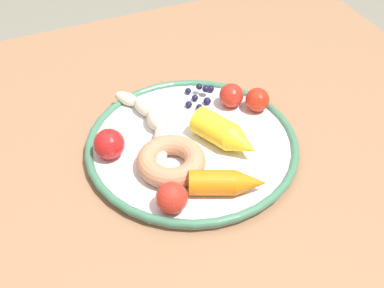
{
  "coord_description": "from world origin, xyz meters",
  "views": [
    {
      "loc": [
        -0.24,
        -0.55,
        1.27
      ],
      "look_at": [
        -0.01,
        -0.02,
        0.75
      ],
      "focal_mm": 50.47,
      "sensor_mm": 36.0,
      "label": 1
    }
  ],
  "objects": [
    {
      "name": "banana",
      "position": [
        -0.05,
        0.03,
        0.76
      ],
      "size": [
        0.06,
        0.19,
        0.03
      ],
      "color": "beige",
      "rests_on": "plate"
    },
    {
      "name": "carrot_orange",
      "position": [
        -0.0,
        -0.13,
        0.77
      ],
      "size": [
        0.11,
        0.07,
        0.03
      ],
      "color": "orange",
      "rests_on": "plate"
    },
    {
      "name": "donut",
      "position": [
        -0.06,
        -0.06,
        0.76
      ],
      "size": [
        0.13,
        0.13,
        0.03
      ],
      "primitive_type": "torus",
      "rotation": [
        0.0,
        0.0,
        0.62
      ],
      "color": "tan",
      "rests_on": "plate"
    },
    {
      "name": "tomato_far",
      "position": [
        -0.12,
        0.0,
        0.77
      ],
      "size": [
        0.04,
        0.04,
        0.04
      ],
      "primitive_type": "sphere",
      "color": "red",
      "rests_on": "plate"
    },
    {
      "name": "plate",
      "position": [
        -0.01,
        -0.02,
        0.75
      ],
      "size": [
        0.31,
        0.31,
        0.02
      ],
      "color": "white",
      "rests_on": "dining_table"
    },
    {
      "name": "carrot_yellow",
      "position": [
        0.03,
        -0.05,
        0.77
      ],
      "size": [
        0.08,
        0.11,
        0.04
      ],
      "color": "yellow",
      "rests_on": "plate"
    },
    {
      "name": "dining_table",
      "position": [
        0.0,
        0.0,
        0.63
      ],
      "size": [
        0.92,
        0.79,
        0.74
      ],
      "color": "#986A4A",
      "rests_on": "ground_plane"
    },
    {
      "name": "tomato_near",
      "position": [
        -0.08,
        -0.13,
        0.77
      ],
      "size": [
        0.04,
        0.04,
        0.04
      ],
      "primitive_type": "sphere",
      "color": "red",
      "rests_on": "plate"
    },
    {
      "name": "tomato_mid",
      "position": [
        0.12,
        0.01,
        0.77
      ],
      "size": [
        0.04,
        0.04,
        0.04
      ],
      "primitive_type": "sphere",
      "color": "red",
      "rests_on": "plate"
    },
    {
      "name": "tomato_extra",
      "position": [
        0.08,
        0.04,
        0.77
      ],
      "size": [
        0.04,
        0.04,
        0.04
      ],
      "primitive_type": "sphere",
      "color": "red",
      "rests_on": "plate"
    },
    {
      "name": "blueberry_pile",
      "position": [
        0.04,
        0.07,
        0.76
      ],
      "size": [
        0.06,
        0.06,
        0.02
      ],
      "color": "#191638",
      "rests_on": "plate"
    }
  ]
}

